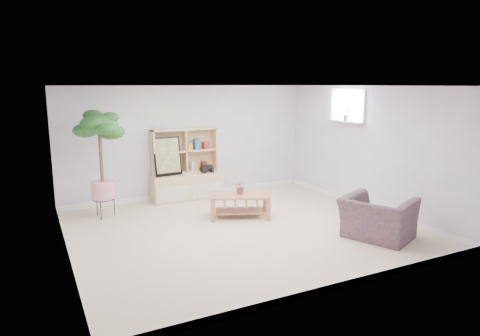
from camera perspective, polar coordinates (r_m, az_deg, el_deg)
name	(u,v)px	position (r m, az deg, el deg)	size (l,w,h in m)	color
floor	(241,229)	(7.37, 0.09, -8.11)	(5.50, 5.00, 0.01)	tan
ceiling	(241,86)	(6.96, 0.10, 10.90)	(5.50, 5.00, 0.01)	silver
walls	(241,160)	(7.06, 0.09, 1.12)	(5.51, 5.01, 2.40)	silver
baseboard	(241,226)	(7.35, 0.09, -7.75)	(5.50, 5.00, 0.10)	white
window	(348,106)	(8.99, 14.19, 8.06)	(0.10, 0.98, 0.68)	#C9E1FF
window_sill	(345,122)	(8.98, 13.80, 6.03)	(0.14, 1.00, 0.04)	white
storage_unit	(186,165)	(9.11, -7.15, 0.45)	(1.51, 0.51, 1.51)	tan
poster	(167,157)	(8.92, -9.66, 1.52)	(0.58, 0.13, 0.80)	yellow
toy_truck	(207,168)	(9.19, -4.47, -0.04)	(0.33, 0.23, 0.18)	black
coffee_table	(240,206)	(7.94, -0.02, -5.03)	(1.07, 0.58, 0.44)	#A8774F
table_plant	(241,187)	(7.88, 0.08, -2.57)	(0.22, 0.19, 0.25)	#205F1D
floor_tree	(101,165)	(8.15, -18.00, 0.42)	(0.73, 0.73, 1.98)	#155219
armchair	(378,215)	(7.16, 17.91, -6.02)	(1.03, 0.90, 0.77)	navy
sill_plant	(346,114)	(8.94, 14.00, 6.95)	(0.14, 0.11, 0.25)	#155219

